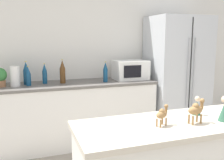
{
  "coord_description": "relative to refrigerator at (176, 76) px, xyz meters",
  "views": [
    {
      "loc": [
        -0.94,
        -0.96,
        1.48
      ],
      "look_at": [
        -0.13,
        1.38,
        1.07
      ],
      "focal_mm": 40.0,
      "sensor_mm": 36.0,
      "label": 1
    }
  ],
  "objects": [
    {
      "name": "wall_back",
      "position": [
        -1.26,
        0.39,
        0.37
      ],
      "size": [
        8.0,
        0.06,
        2.55
      ],
      "color": "white",
      "rests_on": "ground_plane"
    },
    {
      "name": "back_bottle_2",
      "position": [
        -1.98,
        0.12,
        0.11
      ],
      "size": [
        0.06,
        0.06,
        0.27
      ],
      "color": "navy",
      "rests_on": "back_counter"
    },
    {
      "name": "back_bottle_1",
      "position": [
        -2.19,
        0.04,
        0.1
      ],
      "size": [
        0.07,
        0.07,
        0.25
      ],
      "color": "navy",
      "rests_on": "back_counter"
    },
    {
      "name": "microwave",
      "position": [
        -0.75,
        0.08,
        0.12
      ],
      "size": [
        0.48,
        0.37,
        0.28
      ],
      "color": "white",
      "rests_on": "back_counter"
    },
    {
      "name": "back_bottle_4",
      "position": [
        -1.17,
        -0.02,
        0.11
      ],
      "size": [
        0.06,
        0.06,
        0.29
      ],
      "color": "navy",
      "rests_on": "back_counter"
    },
    {
      "name": "camel_figurine_second",
      "position": [
        -1.21,
        -2.04,
        0.14
      ],
      "size": [
        0.13,
        0.07,
        0.16
      ],
      "color": "olive",
      "rests_on": "bar_counter"
    },
    {
      "name": "refrigerator",
      "position": [
        0.0,
        0.0,
        0.0
      ],
      "size": [
        0.86,
        0.71,
        1.81
      ],
      "color": "silver",
      "rests_on": "ground_plane"
    },
    {
      "name": "back_counter",
      "position": [
        -1.57,
        0.06,
        -0.46
      ],
      "size": [
        2.2,
        0.63,
        0.88
      ],
      "color": "white",
      "rests_on": "ground_plane"
    },
    {
      "name": "camel_figurine",
      "position": [
        -1.43,
        -2.01,
        0.12
      ],
      "size": [
        0.1,
        0.08,
        0.13
      ],
      "color": "olive",
      "rests_on": "bar_counter"
    },
    {
      "name": "back_bottle_3",
      "position": [
        -2.21,
        0.13,
        0.12
      ],
      "size": [
        0.08,
        0.08,
        0.31
      ],
      "color": "navy",
      "rests_on": "back_counter"
    },
    {
      "name": "wise_man_figurine_purple",
      "position": [
        -1.0,
        -2.06,
        0.12
      ],
      "size": [
        0.07,
        0.07,
        0.17
      ],
      "color": "#33664C",
      "rests_on": "bar_counter"
    },
    {
      "name": "paper_towel_roll",
      "position": [
        -2.35,
        0.03,
        0.1
      ],
      "size": [
        0.12,
        0.12,
        0.26
      ],
      "color": "white",
      "rests_on": "back_counter"
    },
    {
      "name": "back_bottle_0",
      "position": [
        -1.75,
        0.07,
        0.13
      ],
      "size": [
        0.07,
        0.07,
        0.32
      ],
      "color": "brown",
      "rests_on": "back_counter"
    },
    {
      "name": "wise_man_figurine_crimson",
      "position": [
        -1.08,
        -1.89,
        0.1
      ],
      "size": [
        0.06,
        0.06,
        0.13
      ],
      "color": "#33664C",
      "rests_on": "bar_counter"
    }
  ]
}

